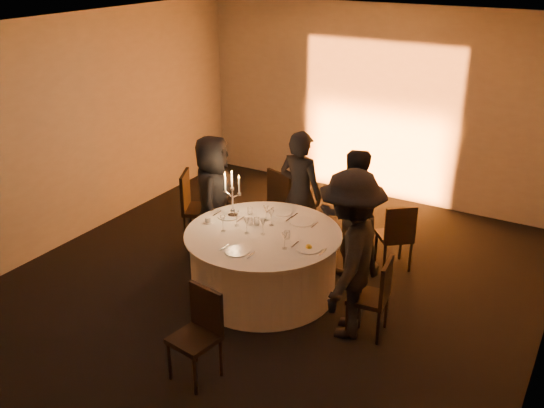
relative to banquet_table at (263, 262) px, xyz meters
The scene contains 33 objects.
floor 0.38m from the banquet_table, ahead, with size 7.00×7.00×0.00m, color black.
ceiling 2.62m from the banquet_table, ahead, with size 7.00×7.00×0.00m, color silver.
wall_back 3.67m from the banquet_table, 90.00° to the left, with size 7.00×7.00×0.00m, color #B4AEA7.
wall_left 3.20m from the banquet_table, behind, with size 7.00×7.00×0.00m, color #B4AEA7.
uplighter_fixture 3.22m from the banquet_table, 90.00° to the left, with size 0.25×0.12×0.10m, color black.
banquet_table is the anchor object (origin of this frame).
chair_left 1.61m from the banquet_table, 156.54° to the left, with size 0.59×0.59×1.01m.
chair_back_left 1.50m from the banquet_table, 109.77° to the left, with size 0.54×0.54×0.99m.
chair_back_right 1.73m from the banquet_table, 48.06° to the left, with size 0.55×0.55×0.89m.
chair_right 1.44m from the banquet_table, ahead, with size 0.43×0.42×0.88m.
chair_front 1.61m from the banquet_table, 80.65° to the right, with size 0.45×0.45×0.90m.
guest_left 1.23m from the banquet_table, 154.44° to the left, with size 0.79×0.52×1.62m, color black.
guest_back_left 1.18m from the banquet_table, 95.00° to the left, with size 0.61×0.40×1.68m, color black.
guest_back_right 1.24m from the banquet_table, 54.01° to the left, with size 0.78×0.61×1.61m, color black.
guest_right 1.30m from the banquet_table, 11.42° to the right, with size 1.17×0.67×1.81m, color black.
plate_left 0.72m from the banquet_table, 164.59° to the left, with size 0.36×0.26×0.01m.
plate_back_left 0.70m from the banquet_table, 97.74° to the left, with size 0.35×0.24×0.01m.
plate_back_right 0.66m from the banquet_table, 61.72° to the left, with size 0.35×0.29×0.01m.
plate_right 0.75m from the banquet_table, ahead, with size 0.36×0.29×0.08m.
plate_front 0.67m from the banquet_table, 89.92° to the right, with size 0.36×0.28×0.01m.
coffee_cup 0.82m from the banquet_table, behind, with size 0.11×0.11×0.07m.
candelabra 0.83m from the banquet_table, 159.56° to the left, with size 0.25×0.12×0.59m.
wine_glass_a 0.62m from the banquet_table, 115.03° to the left, with size 0.07×0.07×0.19m.
wine_glass_b 0.53m from the banquet_table, 60.68° to the right, with size 0.07×0.07×0.19m.
wine_glass_c 0.70m from the banquet_table, 28.59° to the right, with size 0.07×0.07×0.19m.
wine_glass_d 0.56m from the banquet_table, 143.30° to the right, with size 0.07×0.07×0.19m.
wine_glass_e 0.57m from the banquet_table, 94.90° to the left, with size 0.07×0.07×0.19m.
wine_glass_f 0.70m from the banquet_table, 154.26° to the right, with size 0.07×0.07×0.19m.
wine_glass_g 0.64m from the banquet_table, behind, with size 0.07×0.07×0.19m.
tumbler_a 0.53m from the banquet_table, ahead, with size 0.07×0.07×0.09m, color silver.
tumbler_b 0.48m from the banquet_table, 140.67° to the left, with size 0.07×0.07×0.09m, color silver.
tumbler_c 0.50m from the banquet_table, 157.08° to the left, with size 0.07×0.07×0.09m, color silver.
tumbler_d 0.68m from the banquet_table, 138.48° to the left, with size 0.07×0.07×0.09m, color silver.
Camera 1 is at (3.21, -5.29, 3.81)m, focal length 40.00 mm.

